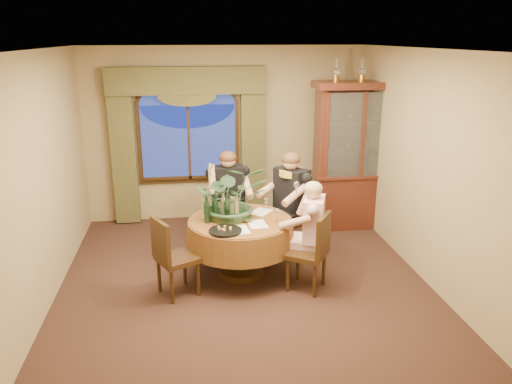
{
  "coord_description": "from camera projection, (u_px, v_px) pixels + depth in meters",
  "views": [
    {
      "loc": [
        -0.64,
        -5.52,
        2.94
      ],
      "look_at": [
        0.18,
        0.28,
        1.1
      ],
      "focal_mm": 35.0,
      "sensor_mm": 36.0,
      "label": 1
    }
  ],
  "objects": [
    {
      "name": "person_pink",
      "position": [
        313.0,
        232.0,
        6.07
      ],
      "size": [
        0.56,
        0.58,
        1.3
      ],
      "primitive_type": null,
      "rotation": [
        0.0,
        0.0,
        1.23
      ],
      "color": "beige",
      "rests_on": "floor"
    },
    {
      "name": "oil_lamp_left",
      "position": [
        336.0,
        70.0,
        7.31
      ],
      "size": [
        0.11,
        0.11,
        0.34
      ],
      "primitive_type": null,
      "color": "#A5722D",
      "rests_on": "china_cabinet"
    },
    {
      "name": "drapery_left",
      "position": [
        124.0,
        152.0,
        7.86
      ],
      "size": [
        0.38,
        0.14,
        2.32
      ],
      "primitive_type": "cube",
      "color": "#464423",
      "rests_on": "floor"
    },
    {
      "name": "ceiling",
      "position": [
        243.0,
        49.0,
        5.34
      ],
      "size": [
        5.0,
        5.0,
        0.0
      ],
      "primitive_type": "plane",
      "rotation": [
        3.14,
        0.0,
        0.0
      ],
      "color": "white",
      "rests_on": "wall_back"
    },
    {
      "name": "drapery_right",
      "position": [
        253.0,
        148.0,
        8.14
      ],
      "size": [
        0.38,
        0.14,
        2.32
      ],
      "primitive_type": "cube",
      "color": "#464423",
      "rests_on": "floor"
    },
    {
      "name": "wine_bottle_5",
      "position": [
        207.0,
        210.0,
        6.07
      ],
      "size": [
        0.07,
        0.07,
        0.33
      ],
      "primitive_type": "cylinder",
      "color": "black",
      "rests_on": "dining_table"
    },
    {
      "name": "olive_bowl",
      "position": [
        247.0,
        219.0,
        6.15
      ],
      "size": [
        0.15,
        0.15,
        0.05
      ],
      "primitive_type": "imported",
      "color": "#4F572F",
      "rests_on": "dining_table"
    },
    {
      "name": "oil_lamp_center",
      "position": [
        362.0,
        70.0,
        7.37
      ],
      "size": [
        0.11,
        0.11,
        0.34
      ],
      "primitive_type": null,
      "color": "#A5722D",
      "rests_on": "china_cabinet"
    },
    {
      "name": "chair_back_right",
      "position": [
        290.0,
        219.0,
        7.01
      ],
      "size": [
        0.59,
        0.59,
        0.96
      ],
      "primitive_type": "cube",
      "rotation": [
        0.0,
        0.0,
        -4.03
      ],
      "color": "black",
      "rests_on": "floor"
    },
    {
      "name": "arched_transom",
      "position": [
        187.0,
        93.0,
        7.77
      ],
      "size": [
        1.6,
        0.06,
        0.44
      ],
      "primitive_type": null,
      "color": "navy",
      "rests_on": "wall_back"
    },
    {
      "name": "wine_bottle_0",
      "position": [
        216.0,
        203.0,
        6.32
      ],
      "size": [
        0.07,
        0.07,
        0.33
      ],
      "primitive_type": "cylinder",
      "color": "black",
      "rests_on": "dining_table"
    },
    {
      "name": "wine_bottle_1",
      "position": [
        223.0,
        206.0,
        6.19
      ],
      "size": [
        0.07,
        0.07,
        0.33
      ],
      "primitive_type": "cylinder",
      "color": "tan",
      "rests_on": "dining_table"
    },
    {
      "name": "tasting_paper_0",
      "position": [
        257.0,
        224.0,
        6.05
      ],
      "size": [
        0.23,
        0.32,
        0.0
      ],
      "primitive_type": "cube",
      "rotation": [
        0.0,
        0.0,
        0.09
      ],
      "color": "white",
      "rests_on": "dining_table"
    },
    {
      "name": "cheese_platter",
      "position": [
        225.0,
        231.0,
        5.82
      ],
      "size": [
        0.39,
        0.39,
        0.02
      ],
      "primitive_type": "cylinder",
      "color": "black",
      "rests_on": "dining_table"
    },
    {
      "name": "wine_bottle_3",
      "position": [
        227.0,
        208.0,
        6.12
      ],
      "size": [
        0.07,
        0.07,
        0.33
      ],
      "primitive_type": "cylinder",
      "color": "black",
      "rests_on": "dining_table"
    },
    {
      "name": "wine_bottle_4",
      "position": [
        215.0,
        208.0,
        6.13
      ],
      "size": [
        0.07,
        0.07,
        0.33
      ],
      "primitive_type": "cylinder",
      "color": "black",
      "rests_on": "dining_table"
    },
    {
      "name": "wall_back",
      "position": [
        226.0,
        134.0,
        8.12
      ],
      "size": [
        4.5,
        0.0,
        4.5
      ],
      "primitive_type": "plane",
      "rotation": [
        1.57,
        0.0,
        0.0
      ],
      "color": "#97825A",
      "rests_on": "ground"
    },
    {
      "name": "wine_bottle_2",
      "position": [
        204.0,
        206.0,
        6.21
      ],
      "size": [
        0.07,
        0.07,
        0.33
      ],
      "primitive_type": "cylinder",
      "color": "tan",
      "rests_on": "dining_table"
    },
    {
      "name": "wine_glass_person_pink",
      "position": [
        277.0,
        215.0,
        6.1
      ],
      "size": [
        0.07,
        0.07,
        0.18
      ],
      "primitive_type": null,
      "color": "silver",
      "rests_on": "dining_table"
    },
    {
      "name": "dining_table",
      "position": [
        240.0,
        247.0,
        6.33
      ],
      "size": [
        1.71,
        1.71,
        0.75
      ],
      "primitive_type": "cylinder",
      "rotation": [
        0.0,
        0.0,
        -0.27
      ],
      "color": "maroon",
      "rests_on": "floor"
    },
    {
      "name": "person_back",
      "position": [
        228.0,
        199.0,
        7.12
      ],
      "size": [
        0.54,
        0.5,
        1.42
      ],
      "primitive_type": null,
      "rotation": [
        0.0,
        0.0,
        -3.07
      ],
      "color": "black",
      "rests_on": "floor"
    },
    {
      "name": "china_cabinet",
      "position": [
        357.0,
        156.0,
        7.76
      ],
      "size": [
        1.41,
        0.56,
        2.29
      ],
      "primitive_type": "cube",
      "color": "#3A1A14",
      "rests_on": "floor"
    },
    {
      "name": "wall_right",
      "position": [
        427.0,
        168.0,
        6.07
      ],
      "size": [
        0.0,
        5.0,
        5.0
      ],
      "primitive_type": "plane",
      "rotation": [
        1.57,
        0.0,
        -1.57
      ],
      "color": "#97825A",
      "rests_on": "ground"
    },
    {
      "name": "swag_valance",
      "position": [
        186.0,
        81.0,
        7.64
      ],
      "size": [
        2.45,
        0.16,
        0.42
      ],
      "primitive_type": null,
      "color": "#464423",
      "rests_on": "wall_back"
    },
    {
      "name": "oil_lamp_right",
      "position": [
        388.0,
        69.0,
        7.42
      ],
      "size": [
        0.11,
        0.11,
        0.34
      ],
      "primitive_type": null,
      "color": "#A5722D",
      "rests_on": "china_cabinet"
    },
    {
      "name": "window",
      "position": [
        189.0,
        142.0,
        8.01
      ],
      "size": [
        1.62,
        0.1,
        1.32
      ],
      "primitive_type": null,
      "color": "navy",
      "rests_on": "wall_back"
    },
    {
      "name": "tasting_paper_1",
      "position": [
        261.0,
        212.0,
        6.47
      ],
      "size": [
        0.35,
        0.37,
        0.0
      ],
      "primitive_type": "cube",
      "rotation": [
        0.0,
        0.0,
        -0.62
      ],
      "color": "white",
      "rests_on": "dining_table"
    },
    {
      "name": "floor",
      "position": [
        245.0,
        284.0,
        6.18
      ],
      "size": [
        5.0,
        5.0,
        0.0
      ],
      "primitive_type": "plane",
      "color": "black",
      "rests_on": "ground"
    },
    {
      "name": "stoneware_vase",
      "position": [
        234.0,
        206.0,
        6.3
      ],
      "size": [
        0.14,
        0.14,
        0.26
      ],
      "primitive_type": null,
      "color": "gray",
      "rests_on": "dining_table"
    },
    {
      "name": "tasting_paper_2",
      "position": [
        240.0,
        230.0,
        5.88
      ],
      "size": [
        0.24,
        0.32,
        0.0
      ],
      "primitive_type": "cube",
      "rotation": [
        0.0,
        0.0,
        0.11
      ],
      "color": "white",
      "rests_on": "dining_table"
    },
    {
      "name": "centerpiece_plant",
      "position": [
        232.0,
        171.0,
        6.14
      ],
      "size": [
        0.91,
        1.01,
        0.79
      ],
      "primitive_type": "imported",
      "color": "#335333",
      "rests_on": "dining_table"
    },
    {
      "name": "chair_right",
      "position": [
        307.0,
        252.0,
        5.94
      ],
      "size": [
        0.58,
        0.58,
        0.96
      ],
      "primitive_type": "cube",
      "rotation": [
        0.0,
        0.0,
        0.99
      ],
      "color": "black",
      "rests_on": "floor"
    },
    {
      "name": "wine_glass_person_scarf",
      "position": [
        266.0,
        204.0,
        6.5
      ],
      "size": [
        0.07,
        0.07,
        0.18
      ],
      "primitive_type": null,
      "color": "silver",
      "rests_on": "dining_table"
    },
    {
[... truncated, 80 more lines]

